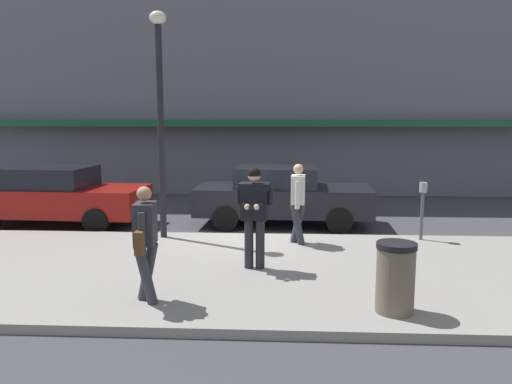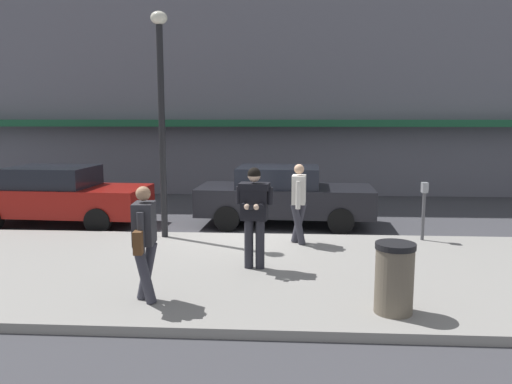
{
  "view_description": "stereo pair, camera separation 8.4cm",
  "coord_description": "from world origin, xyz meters",
  "px_view_note": "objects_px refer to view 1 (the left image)",
  "views": [
    {
      "loc": [
        0.77,
        -11.46,
        2.8
      ],
      "look_at": [
        0.31,
        -2.74,
        1.49
      ],
      "focal_mm": 35.0,
      "sensor_mm": 36.0,
      "label": 1
    },
    {
      "loc": [
        0.85,
        -11.45,
        2.8
      ],
      "look_at": [
        0.31,
        -2.74,
        1.49
      ],
      "focal_mm": 35.0,
      "sensor_mm": 36.0,
      "label": 2
    }
  ],
  "objects_px": {
    "parked_sedan_near": "(56,196)",
    "parked_sedan_mid": "(282,195)",
    "pedestrian_in_light_coat": "(298,199)",
    "man_texting_on_phone": "(254,207)",
    "trash_bin": "(395,277)",
    "parking_meter": "(423,202)",
    "pedestrian_with_bag": "(145,237)",
    "street_lamp_post": "(160,101)"
  },
  "relations": [
    {
      "from": "parked_sedan_near",
      "to": "parked_sedan_mid",
      "type": "height_order",
      "value": "same"
    },
    {
      "from": "pedestrian_in_light_coat",
      "to": "street_lamp_post",
      "type": "xyz_separation_m",
      "value": [
        -2.99,
        0.41,
        2.03
      ]
    },
    {
      "from": "parked_sedan_near",
      "to": "man_texting_on_phone",
      "type": "bearing_deg",
      "value": -36.01
    },
    {
      "from": "pedestrian_in_light_coat",
      "to": "street_lamp_post",
      "type": "height_order",
      "value": "street_lamp_post"
    },
    {
      "from": "parked_sedan_mid",
      "to": "parking_meter",
      "type": "bearing_deg",
      "value": -32.97
    },
    {
      "from": "parking_meter",
      "to": "trash_bin",
      "type": "distance_m",
      "value": 4.48
    },
    {
      "from": "pedestrian_in_light_coat",
      "to": "street_lamp_post",
      "type": "relative_size",
      "value": 0.35
    },
    {
      "from": "man_texting_on_phone",
      "to": "parking_meter",
      "type": "relative_size",
      "value": 1.42
    },
    {
      "from": "parked_sedan_mid",
      "to": "man_texting_on_phone",
      "type": "xyz_separation_m",
      "value": [
        -0.48,
        -4.27,
        0.46
      ]
    },
    {
      "from": "parked_sedan_near",
      "to": "parked_sedan_mid",
      "type": "bearing_deg",
      "value": 3.6
    },
    {
      "from": "pedestrian_in_light_coat",
      "to": "parking_meter",
      "type": "bearing_deg",
      "value": 9.7
    },
    {
      "from": "parked_sedan_mid",
      "to": "pedestrian_in_light_coat",
      "type": "xyz_separation_m",
      "value": [
        0.34,
        -2.45,
        0.32
      ]
    },
    {
      "from": "pedestrian_in_light_coat",
      "to": "street_lamp_post",
      "type": "distance_m",
      "value": 3.64
    },
    {
      "from": "man_texting_on_phone",
      "to": "trash_bin",
      "type": "xyz_separation_m",
      "value": [
        2.04,
        -1.91,
        -0.62
      ]
    },
    {
      "from": "street_lamp_post",
      "to": "trash_bin",
      "type": "height_order",
      "value": "street_lamp_post"
    },
    {
      "from": "parked_sedan_near",
      "to": "parked_sedan_mid",
      "type": "xyz_separation_m",
      "value": [
        5.86,
        0.37,
        0.0
      ]
    },
    {
      "from": "man_texting_on_phone",
      "to": "pedestrian_in_light_coat",
      "type": "distance_m",
      "value": 2.01
    },
    {
      "from": "parking_meter",
      "to": "trash_bin",
      "type": "xyz_separation_m",
      "value": [
        -1.5,
        -4.2,
        -0.34
      ]
    },
    {
      "from": "man_texting_on_phone",
      "to": "street_lamp_post",
      "type": "bearing_deg",
      "value": 134.0
    },
    {
      "from": "man_texting_on_phone",
      "to": "pedestrian_with_bag",
      "type": "relative_size",
      "value": 1.06
    },
    {
      "from": "man_texting_on_phone",
      "to": "street_lamp_post",
      "type": "height_order",
      "value": "street_lamp_post"
    },
    {
      "from": "man_texting_on_phone",
      "to": "parking_meter",
      "type": "distance_m",
      "value": 4.22
    },
    {
      "from": "pedestrian_with_bag",
      "to": "parked_sedan_near",
      "type": "bearing_deg",
      "value": 124.79
    },
    {
      "from": "man_texting_on_phone",
      "to": "trash_bin",
      "type": "distance_m",
      "value": 2.86
    },
    {
      "from": "parked_sedan_mid",
      "to": "pedestrian_with_bag",
      "type": "bearing_deg",
      "value": -108.01
    },
    {
      "from": "parked_sedan_near",
      "to": "street_lamp_post",
      "type": "distance_m",
      "value": 4.31
    },
    {
      "from": "parked_sedan_mid",
      "to": "parking_meter",
      "type": "distance_m",
      "value": 3.64
    },
    {
      "from": "man_texting_on_phone",
      "to": "parking_meter",
      "type": "height_order",
      "value": "man_texting_on_phone"
    },
    {
      "from": "parking_meter",
      "to": "trash_bin",
      "type": "bearing_deg",
      "value": -109.6
    },
    {
      "from": "man_texting_on_phone",
      "to": "pedestrian_with_bag",
      "type": "xyz_separation_m",
      "value": [
        -1.47,
        -1.72,
        -0.14
      ]
    },
    {
      "from": "parked_sedan_near",
      "to": "parking_meter",
      "type": "height_order",
      "value": "parked_sedan_near"
    },
    {
      "from": "pedestrian_in_light_coat",
      "to": "parking_meter",
      "type": "height_order",
      "value": "pedestrian_in_light_coat"
    },
    {
      "from": "pedestrian_in_light_coat",
      "to": "trash_bin",
      "type": "height_order",
      "value": "pedestrian_in_light_coat"
    },
    {
      "from": "parked_sedan_mid",
      "to": "pedestrian_in_light_coat",
      "type": "bearing_deg",
      "value": -82.19
    },
    {
      "from": "pedestrian_in_light_coat",
      "to": "parked_sedan_mid",
      "type": "bearing_deg",
      "value": 97.81
    },
    {
      "from": "man_texting_on_phone",
      "to": "trash_bin",
      "type": "relative_size",
      "value": 1.84
    },
    {
      "from": "parked_sedan_mid",
      "to": "pedestrian_in_light_coat",
      "type": "distance_m",
      "value": 2.49
    },
    {
      "from": "trash_bin",
      "to": "parking_meter",
      "type": "bearing_deg",
      "value": 70.4
    },
    {
      "from": "pedestrian_in_light_coat",
      "to": "trash_bin",
      "type": "xyz_separation_m",
      "value": [
        1.22,
        -3.74,
        -0.47
      ]
    },
    {
      "from": "pedestrian_with_bag",
      "to": "parking_meter",
      "type": "bearing_deg",
      "value": 38.73
    },
    {
      "from": "man_texting_on_phone",
      "to": "parked_sedan_mid",
      "type": "bearing_deg",
      "value": 83.56
    },
    {
      "from": "man_texting_on_phone",
      "to": "street_lamp_post",
      "type": "xyz_separation_m",
      "value": [
        -2.17,
        2.24,
        1.89
      ]
    }
  ]
}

